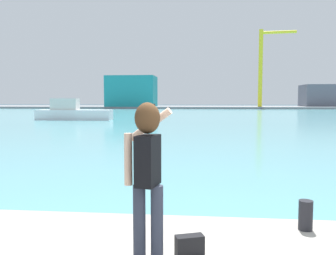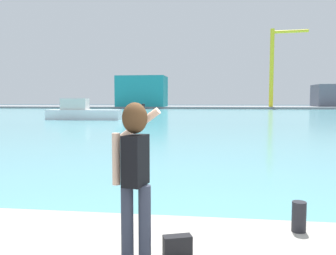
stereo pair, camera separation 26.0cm
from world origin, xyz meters
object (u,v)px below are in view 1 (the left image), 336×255
Objects in this scene: warehouse_left at (132,91)px; person_photographer at (147,163)px; harbor_bollard at (306,215)px; boat_moored at (72,112)px; handbag at (190,246)px; warehouse_right at (329,96)px; port_crane at (264,62)px.

person_photographer is at bearing -78.27° from warehouse_left.
boat_moored is at bearing 115.74° from harbor_bollard.
harbor_bollard reaches higher than handbag.
port_crane reaches higher than warehouse_right.
warehouse_left is at bearing -172.60° from warehouse_right.
warehouse_left is at bearing 23.35° from person_photographer.
harbor_bollard is at bearing -65.55° from boat_moored.
warehouse_left is (-18.27, 85.67, 3.77)m from handbag.
port_crane is at bearing -1.27° from warehouse_left.
warehouse_right is at bearing 71.14° from harbor_bollard.
harbor_bollard is at bearing 32.26° from handbag.
port_crane reaches higher than boat_moored.
warehouse_right is (32.73, 92.29, 2.72)m from handbag.
boat_moored is (-14.37, 33.96, 0.25)m from handbag.
handbag is at bearing -99.78° from port_crane.
boat_moored is at bearing 33.84° from person_photographer.
boat_moored is 51.97m from warehouse_left.
boat_moored is at bearing -119.64° from port_crane.
boat_moored is 59.59m from port_crane.
port_crane is at bearing 1.54° from person_photographer.
warehouse_left is (-19.81, 84.70, 3.69)m from harbor_bollard.
warehouse_left is 0.90× the size of warehouse_right.
harbor_bollard is 0.03× the size of warehouse_right.
port_crane is at bearing 59.07° from boat_moored.
harbor_bollard is 0.02× the size of port_crane.
boat_moored is at bearing -128.92° from warehouse_right.
harbor_bollard is at bearing -51.15° from person_photographer.
boat_moored is at bearing 112.93° from handbag.
warehouse_right reaches higher than boat_moored.
warehouse_left is at bearing 93.03° from boat_moored.
boat_moored is 0.68× the size of warehouse_left.
warehouse_right is (31.19, 91.32, 2.64)m from harbor_bollard.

